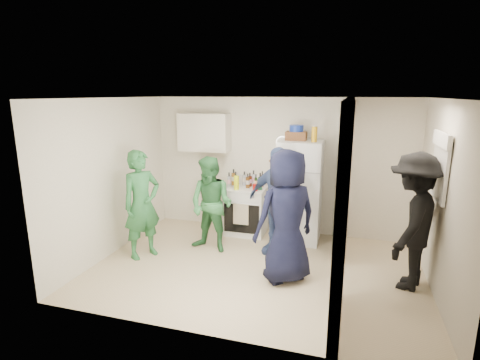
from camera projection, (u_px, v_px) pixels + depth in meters
name	position (u px, v px, depth m)	size (l,w,h in m)	color
floor	(256.00, 268.00, 5.62)	(4.80, 4.80, 0.00)	#C9B48D
wall_back	(279.00, 166.00, 6.92)	(4.80, 4.80, 0.00)	silver
wall_front	(216.00, 228.00, 3.75)	(4.80, 4.80, 0.00)	silver
wall_left	(112.00, 177.00, 6.00)	(3.40, 3.40, 0.00)	silver
wall_right	(443.00, 201.00, 4.67)	(3.40, 3.40, 0.00)	silver
ceiling	(258.00, 98.00, 5.05)	(4.80, 4.80, 0.00)	white
partition_pier_back	(345.00, 177.00, 6.03)	(0.12, 1.20, 2.50)	silver
partition_pier_front	(341.00, 220.00, 3.98)	(0.12, 1.20, 2.50)	silver
partition_header	(349.00, 115.00, 4.77)	(0.12, 1.00, 0.40)	silver
stove	(246.00, 210.00, 6.95)	(0.75, 0.62, 0.89)	white
upper_cabinet	(204.00, 132.00, 7.00)	(0.95, 0.34, 0.70)	silver
fridge	(300.00, 191.00, 6.55)	(0.73, 0.71, 1.78)	silver
wicker_basket	(296.00, 136.00, 6.40)	(0.35, 0.25, 0.15)	brown
blue_bowl	(296.00, 128.00, 6.37)	(0.24, 0.24, 0.11)	navy
yellow_cup_stack_top	(314.00, 134.00, 6.16)	(0.09, 0.09, 0.25)	gold
wall_clock	(282.00, 142.00, 6.79)	(0.22, 0.22, 0.03)	white
spice_shelf	(279.00, 161.00, 6.85)	(0.35, 0.08, 0.03)	olive
nook_window	(442.00, 167.00, 4.77)	(0.03, 0.70, 0.80)	black
nook_window_frame	(440.00, 167.00, 4.78)	(0.04, 0.76, 0.86)	white
nook_valance	(442.00, 139.00, 4.71)	(0.04, 0.82, 0.18)	white
yellow_cup_stack_stove	(236.00, 183.00, 6.64)	(0.09, 0.09, 0.25)	#E3F414
red_cup	(255.00, 187.00, 6.58)	(0.09, 0.09, 0.12)	#AD0F0B
person_green_left	(142.00, 204.00, 5.87)	(0.63, 0.41, 1.72)	#2E743F
person_green_center	(211.00, 205.00, 6.10)	(0.77, 0.60, 1.58)	#377E41
person_denim	(277.00, 201.00, 5.97)	(1.03, 0.43, 1.76)	#365177
person_navy	(286.00, 217.00, 5.09)	(0.91, 0.59, 1.86)	black
person_nook	(413.00, 222.00, 4.91)	(1.19, 0.68, 1.84)	black
bottle_a	(234.00, 177.00, 6.98)	(0.08, 0.08, 0.30)	brown
bottle_b	(236.00, 180.00, 6.78)	(0.07, 0.07, 0.29)	#1B532C
bottle_c	(244.00, 178.00, 6.96)	(0.08, 0.08, 0.26)	#9B9FA8
bottle_d	(248.00, 181.00, 6.77)	(0.07, 0.07, 0.26)	#54310E
bottle_e	(253.00, 178.00, 6.96)	(0.07, 0.07, 0.28)	silver
bottle_f	(256.00, 181.00, 6.78)	(0.06, 0.06, 0.25)	black
bottle_g	(262.00, 179.00, 6.85)	(0.06, 0.06, 0.29)	brown
bottle_h	(229.00, 180.00, 6.80)	(0.06, 0.06, 0.28)	#9B9EA6
bottle_i	(250.00, 180.00, 6.88)	(0.08, 0.08, 0.25)	#531E0E
bottle_j	(260.00, 181.00, 6.62)	(0.08, 0.08, 0.31)	#1C522E
bottle_k	(235.00, 179.00, 6.91)	(0.06, 0.06, 0.27)	brown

